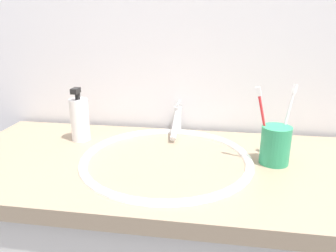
# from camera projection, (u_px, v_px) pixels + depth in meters

# --- Properties ---
(tiled_wall_back) EXTENTS (2.45, 0.04, 2.40)m
(tiled_wall_back) POSITION_uv_depth(u_px,v_px,m) (187.00, 15.00, 1.07)
(tiled_wall_back) COLOR silver
(tiled_wall_back) RESTS_ON ground
(sink_basin) EXTENTS (0.48, 0.48, 0.13)m
(sink_basin) POSITION_uv_depth(u_px,v_px,m) (166.00, 175.00, 0.93)
(sink_basin) COLOR white
(sink_basin) RESTS_ON vanity_counter
(faucet) EXTENTS (0.02, 0.16, 0.10)m
(faucet) POSITION_uv_depth(u_px,v_px,m) (177.00, 121.00, 1.11)
(faucet) COLOR silver
(faucet) RESTS_ON sink_basin
(toothbrush_cup) EXTENTS (0.08, 0.08, 0.10)m
(toothbrush_cup) POSITION_uv_depth(u_px,v_px,m) (275.00, 145.00, 0.88)
(toothbrush_cup) COLOR #2D9966
(toothbrush_cup) RESTS_ON vanity_counter
(toothbrush_white) EXTENTS (0.05, 0.05, 0.21)m
(toothbrush_white) POSITION_uv_depth(u_px,v_px,m) (287.00, 118.00, 0.88)
(toothbrush_white) COLOR white
(toothbrush_white) RESTS_ON toothbrush_cup
(toothbrush_red) EXTENTS (0.06, 0.02, 0.20)m
(toothbrush_red) POSITION_uv_depth(u_px,v_px,m) (263.00, 120.00, 0.87)
(toothbrush_red) COLOR red
(toothbrush_red) RESTS_ON toothbrush_cup
(soap_dispenser) EXTENTS (0.06, 0.06, 0.17)m
(soap_dispenser) POSITION_uv_depth(u_px,v_px,m) (80.00, 119.00, 1.04)
(soap_dispenser) COLOR white
(soap_dispenser) RESTS_ON vanity_counter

